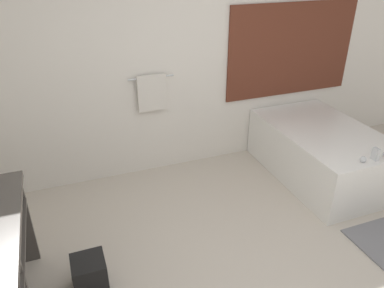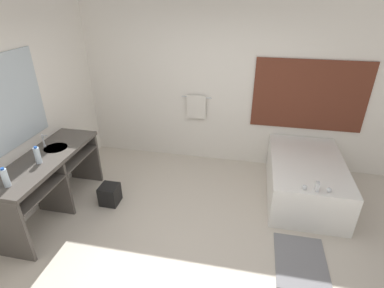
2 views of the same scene
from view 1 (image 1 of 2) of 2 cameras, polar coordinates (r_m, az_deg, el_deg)
The scene contains 3 objects.
wall_back_with_blinds at distance 4.18m, azimuth -1.88°, elevation 13.44°, with size 7.40×0.13×2.70m.
bathtub at distance 4.53m, azimuth 19.19°, elevation -0.89°, with size 1.01×1.62×0.71m.
waste_bin at distance 3.16m, azimuth -15.31°, elevation -18.61°, with size 0.25×0.25×0.29m.
Camera 1 is at (-1.26, -1.60, 2.38)m, focal length 35.00 mm.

